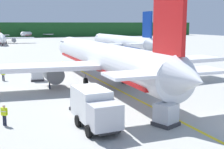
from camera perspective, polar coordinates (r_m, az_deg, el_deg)
name	(u,v)px	position (r m, az deg, el deg)	size (l,w,h in m)	color
ground	(79,60)	(67.43, -6.21, 2.73)	(240.00, 320.00, 0.20)	#A8A8A3
distant_treeline	(23,30)	(176.77, -16.28, 8.01)	(216.00, 6.00, 8.28)	#19471E
airliner_foreground	(103,58)	(39.76, -1.78, 3.08)	(34.69, 41.65, 11.90)	white
airliner_mid_apron	(121,42)	(80.71, 1.69, 6.10)	(30.39, 36.47, 10.42)	silver
airliner_far_taxiway	(1,37)	(126.02, -20.10, 6.58)	(25.70, 30.82, 8.81)	silver
airliner_distant	(35,33)	(178.84, -14.19, 7.47)	(19.74, 20.54, 7.45)	white
service_truck_baggage	(95,107)	(23.21, -3.27, -6.17)	(2.60, 5.65, 2.93)	silver
cargo_container_near	(83,99)	(28.37, -5.54, -4.67)	(2.49, 2.49, 1.98)	#333338
cargo_container_mid	(37,74)	(43.43, -13.85, 0.16)	(2.01, 2.01, 2.09)	#333338
cargo_container_far	(166,114)	(24.26, 10.00, -7.36)	(2.18, 2.18, 1.89)	#333338
crew_marshaller	(3,74)	(44.76, -19.72, 0.13)	(0.59, 0.38, 1.66)	#191E33
crew_loader_left	(49,81)	(37.60, -11.63, -1.14)	(0.24, 0.63, 1.73)	#191E33
crew_loader_right	(4,113)	(25.26, -19.54, -6.90)	(0.51, 0.46, 1.65)	#191E33
apron_guide_line	(119,90)	(36.41, 1.27, -2.93)	(0.30, 60.00, 0.01)	yellow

